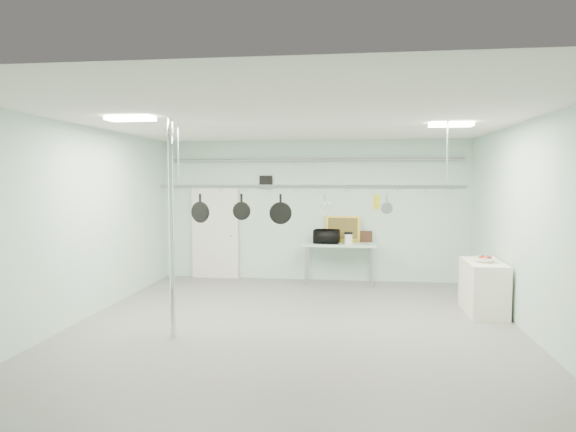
# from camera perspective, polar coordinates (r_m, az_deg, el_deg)

# --- Properties ---
(floor) EXTENTS (8.00, 8.00, 0.00)m
(floor) POSITION_cam_1_polar(r_m,az_deg,el_deg) (8.10, 0.57, -12.51)
(floor) COLOR gray
(floor) RESTS_ON ground
(ceiling) EXTENTS (7.00, 8.00, 0.02)m
(ceiling) POSITION_cam_1_polar(r_m,az_deg,el_deg) (7.81, 0.59, 10.53)
(ceiling) COLOR silver
(ceiling) RESTS_ON back_wall
(back_wall) EXTENTS (7.00, 0.02, 3.20)m
(back_wall) POSITION_cam_1_polar(r_m,az_deg,el_deg) (11.75, 2.85, 0.61)
(back_wall) COLOR #ADD0C6
(back_wall) RESTS_ON floor
(right_wall) EXTENTS (0.02, 8.00, 3.20)m
(right_wall) POSITION_cam_1_polar(r_m,az_deg,el_deg) (8.16, 25.73, -1.33)
(right_wall) COLOR #ADD0C6
(right_wall) RESTS_ON floor
(door) EXTENTS (1.10, 0.10, 2.20)m
(door) POSITION_cam_1_polar(r_m,az_deg,el_deg) (12.15, -8.06, -1.92)
(door) COLOR silver
(door) RESTS_ON floor
(wall_vent) EXTENTS (0.30, 0.04, 0.30)m
(wall_vent) POSITION_cam_1_polar(r_m,az_deg,el_deg) (11.85, -2.47, 3.78)
(wall_vent) COLOR black
(wall_vent) RESTS_ON back_wall
(conduit_pipe) EXTENTS (6.60, 0.07, 0.07)m
(conduit_pipe) POSITION_cam_1_polar(r_m,az_deg,el_deg) (11.65, 2.84, 6.24)
(conduit_pipe) COLOR gray
(conduit_pipe) RESTS_ON back_wall
(chrome_pole) EXTENTS (0.08, 0.08, 3.20)m
(chrome_pole) POSITION_cam_1_polar(r_m,az_deg,el_deg) (7.60, -12.79, -1.40)
(chrome_pole) COLOR silver
(chrome_pole) RESTS_ON floor
(prep_table) EXTENTS (1.60, 0.70, 0.91)m
(prep_table) POSITION_cam_1_polar(r_m,az_deg,el_deg) (11.41, 5.70, -3.39)
(prep_table) COLOR #B1D0BF
(prep_table) RESTS_ON floor
(side_cabinet) EXTENTS (0.60, 1.20, 0.90)m
(side_cabinet) POSITION_cam_1_polar(r_m,az_deg,el_deg) (9.56, 20.89, -7.42)
(side_cabinet) COLOR white
(side_cabinet) RESTS_ON floor
(pot_rack) EXTENTS (4.80, 0.06, 1.00)m
(pot_rack) POSITION_cam_1_polar(r_m,az_deg,el_deg) (8.04, 2.25, 3.49)
(pot_rack) COLOR #B7B7BC
(pot_rack) RESTS_ON ceiling
(light_panel_left) EXTENTS (0.65, 0.30, 0.05)m
(light_panel_left) POSITION_cam_1_polar(r_m,az_deg,el_deg) (7.62, -17.10, 10.29)
(light_panel_left) COLOR white
(light_panel_left) RESTS_ON ceiling
(light_panel_right) EXTENTS (0.65, 0.30, 0.05)m
(light_panel_right) POSITION_cam_1_polar(r_m,az_deg,el_deg) (8.48, 17.65, 9.63)
(light_panel_right) COLOR white
(light_panel_right) RESTS_ON ceiling
(microwave) EXTENTS (0.58, 0.43, 0.30)m
(microwave) POSITION_cam_1_polar(r_m,az_deg,el_deg) (11.36, 4.31, -2.28)
(microwave) COLOR black
(microwave) RESTS_ON prep_table
(coffee_canister) EXTENTS (0.19, 0.19, 0.23)m
(coffee_canister) POSITION_cam_1_polar(r_m,az_deg,el_deg) (11.21, 6.74, -2.57)
(coffee_canister) COLOR silver
(coffee_canister) RESTS_ON prep_table
(painting_large) EXTENTS (0.79, 0.18, 0.58)m
(painting_large) POSITION_cam_1_polar(r_m,az_deg,el_deg) (11.66, 6.10, -1.43)
(painting_large) COLOR gold
(painting_large) RESTS_ON prep_table
(painting_small) EXTENTS (0.30, 0.08, 0.25)m
(painting_small) POSITION_cam_1_polar(r_m,az_deg,el_deg) (11.68, 8.61, -2.26)
(painting_small) COLOR #361E12
(painting_small) RESTS_ON prep_table
(fruit_bowl) EXTENTS (0.42, 0.42, 0.09)m
(fruit_bowl) POSITION_cam_1_polar(r_m,az_deg,el_deg) (9.41, 21.03, -4.56)
(fruit_bowl) COLOR white
(fruit_bowl) RESTS_ON side_cabinet
(skillet_left) EXTENTS (0.34, 0.16, 0.47)m
(skillet_left) POSITION_cam_1_polar(r_m,az_deg,el_deg) (8.39, -9.73, 0.88)
(skillet_left) COLOR black
(skillet_left) RESTS_ON pot_rack
(skillet_mid) EXTENTS (0.29, 0.07, 0.41)m
(skillet_mid) POSITION_cam_1_polar(r_m,az_deg,el_deg) (8.21, -5.19, 1.05)
(skillet_mid) COLOR black
(skillet_mid) RESTS_ON pot_rack
(skillet_right) EXTENTS (0.35, 0.11, 0.48)m
(skillet_right) POSITION_cam_1_polar(r_m,az_deg,el_deg) (8.10, -0.84, 0.78)
(skillet_right) COLOR black
(skillet_right) RESTS_ON pot_rack
(whisk) EXTENTS (0.27, 0.27, 0.36)m
(whisk) POSITION_cam_1_polar(r_m,az_deg,el_deg) (8.03, 4.12, 1.15)
(whisk) COLOR #ACACB1
(whisk) RESTS_ON pot_rack
(grater) EXTENTS (0.10, 0.04, 0.24)m
(grater) POSITION_cam_1_polar(r_m,az_deg,el_deg) (8.02, 9.82, 1.55)
(grater) COLOR yellow
(grater) RESTS_ON pot_rack
(saucepan) EXTENTS (0.19, 0.13, 0.32)m
(saucepan) POSITION_cam_1_polar(r_m,az_deg,el_deg) (8.03, 10.91, 1.25)
(saucepan) COLOR silver
(saucepan) RESTS_ON pot_rack
(fruit_cluster) EXTENTS (0.24, 0.24, 0.09)m
(fruit_cluster) POSITION_cam_1_polar(r_m,az_deg,el_deg) (9.40, 21.04, -4.32)
(fruit_cluster) COLOR red
(fruit_cluster) RESTS_ON fruit_bowl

